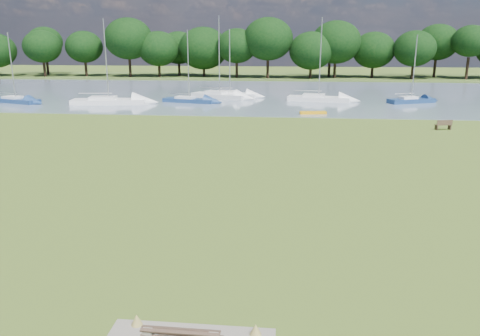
# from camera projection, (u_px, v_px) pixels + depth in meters

# --- Properties ---
(ground) EXTENTS (220.00, 220.00, 0.00)m
(ground) POSITION_uv_depth(u_px,v_px,m) (242.00, 185.00, 24.12)
(ground) COLOR olive
(river) EXTENTS (220.00, 40.00, 0.10)m
(river) POSITION_uv_depth(u_px,v_px,m) (272.00, 94.00, 64.39)
(river) COLOR slate
(river) RESTS_ON ground
(far_bank) EXTENTS (220.00, 20.00, 0.40)m
(far_bank) POSITION_uv_depth(u_px,v_px,m) (278.00, 77.00, 93.16)
(far_bank) COLOR #4C6626
(far_bank) RESTS_ON ground
(riverbank_bench) EXTENTS (1.43, 0.74, 0.85)m
(riverbank_bench) POSITION_uv_depth(u_px,v_px,m) (444.00, 125.00, 38.76)
(riverbank_bench) COLOR brown
(riverbank_bench) RESTS_ON ground
(kayak) EXTENTS (2.72, 1.08, 0.27)m
(kayak) POSITION_uv_depth(u_px,v_px,m) (313.00, 113.00, 46.78)
(kayak) COLOR #EEA00E
(kayak) RESTS_ON river
(tree_line) EXTENTS (137.81, 8.76, 10.60)m
(tree_line) POSITION_uv_depth(u_px,v_px,m) (266.00, 45.00, 87.87)
(tree_line) COLOR black
(tree_line) RESTS_ON far_bank
(sailboat_1) EXTENTS (7.08, 2.74, 8.47)m
(sailboat_1) POSITION_uv_depth(u_px,v_px,m) (229.00, 93.00, 60.40)
(sailboat_1) COLOR white
(sailboat_1) RESTS_ON river
(sailboat_2) EXTENTS (8.68, 3.57, 9.48)m
(sailboat_2) POSITION_uv_depth(u_px,v_px,m) (108.00, 100.00, 53.95)
(sailboat_2) COLOR white
(sailboat_2) RESTS_ON river
(sailboat_3) EXTENTS (7.65, 4.87, 10.05)m
(sailboat_3) POSITION_uv_depth(u_px,v_px,m) (219.00, 94.00, 59.40)
(sailboat_3) COLOR white
(sailboat_3) RESTS_ON river
(sailboat_5) EXTENTS (5.84, 3.71, 7.72)m
(sailboat_5) POSITION_uv_depth(u_px,v_px,m) (411.00, 99.00, 54.82)
(sailboat_5) COLOR navy
(sailboat_5) RESTS_ON river
(sailboat_6) EXTENTS (6.50, 3.70, 7.99)m
(sailboat_6) POSITION_uv_depth(u_px,v_px,m) (15.00, 99.00, 55.04)
(sailboat_6) COLOR navy
(sailboat_6) RESTS_ON river
(sailboat_7) EXTENTS (7.61, 3.20, 9.67)m
(sailboat_7) POSITION_uv_depth(u_px,v_px,m) (318.00, 97.00, 56.49)
(sailboat_7) COLOR white
(sailboat_7) RESTS_ON river
(sailboat_9) EXTENTS (6.45, 3.02, 8.28)m
(sailboat_9) POSITION_uv_depth(u_px,v_px,m) (189.00, 99.00, 55.40)
(sailboat_9) COLOR navy
(sailboat_9) RESTS_ON river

